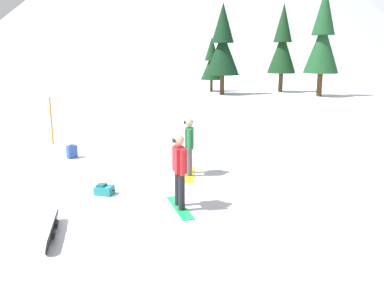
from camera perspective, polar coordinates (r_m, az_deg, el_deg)
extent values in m
plane|color=white|center=(10.55, -20.78, -7.60)|extent=(800.00, 800.00, 0.00)
cube|color=#19B259|center=(9.49, -1.73, -8.95)|extent=(0.93, 1.45, 0.02)
cylinder|color=black|center=(9.19, -1.49, -6.77)|extent=(0.15, 0.15, 0.85)
cylinder|color=black|center=(9.48, -2.01, -6.14)|extent=(0.15, 0.15, 0.85)
cube|color=red|center=(9.12, -1.78, -2.22)|extent=(0.40, 0.47, 0.57)
cylinder|color=red|center=(8.88, -1.34, -2.67)|extent=(0.11, 0.11, 0.58)
cylinder|color=red|center=(9.37, -2.20, -1.85)|extent=(0.11, 0.11, 0.58)
sphere|color=tan|center=(9.01, -1.80, 0.51)|extent=(0.24, 0.24, 0.24)
cube|color=black|center=(8.98, -2.66, 0.52)|extent=(0.11, 0.17, 0.08)
cube|color=yellow|center=(11.94, -0.35, -4.28)|extent=(0.51, 1.59, 0.02)
cylinder|color=#4C4C51|center=(11.67, -0.38, -2.62)|extent=(0.15, 0.15, 0.78)
cylinder|color=#4C4C51|center=(11.98, -0.33, -2.21)|extent=(0.15, 0.15, 0.78)
cube|color=#237238|center=(11.66, -0.36, 0.84)|extent=(0.30, 0.43, 0.59)
cylinder|color=#237238|center=(11.41, -0.41, 0.59)|extent=(0.11, 0.11, 0.58)
cylinder|color=#237238|center=(11.91, -0.31, 1.13)|extent=(0.11, 0.11, 0.58)
sphere|color=tan|center=(11.57, -0.36, 3.05)|extent=(0.24, 0.24, 0.24)
cube|color=black|center=(11.58, -1.06, 3.10)|extent=(0.06, 0.17, 0.08)
cube|color=black|center=(8.53, -19.09, -11.38)|extent=(0.60, 1.36, 0.28)
cylinder|color=black|center=(7.88, -19.76, -13.50)|extent=(0.18, 0.29, 0.28)
cylinder|color=black|center=(9.18, -18.52, -9.55)|extent=(0.18, 0.29, 0.28)
cube|color=black|center=(8.32, -18.96, -11.92)|extent=(0.16, 0.22, 0.15)
cube|color=black|center=(8.71, -18.60, -10.74)|extent=(0.16, 0.22, 0.15)
cube|color=#1E7A7F|center=(10.55, -12.27, -6.37)|extent=(0.47, 0.36, 0.22)
cube|color=#165B5F|center=(10.55, -12.66, -5.68)|extent=(0.22, 0.24, 0.07)
cylinder|color=black|center=(10.45, -11.10, -6.45)|extent=(0.12, 0.03, 0.02)
cube|color=#2D4C9E|center=(14.30, -16.59, -1.05)|extent=(0.35, 0.38, 0.44)
cube|color=navy|center=(14.43, -16.82, -1.22)|extent=(0.18, 0.22, 0.20)
cylinder|color=black|center=(14.25, -16.65, -0.11)|extent=(0.09, 0.11, 0.02)
cylinder|color=orange|center=(16.58, -19.23, 3.11)|extent=(0.06, 0.06, 1.84)
cylinder|color=#472D19|center=(34.18, 17.54, 7.98)|extent=(0.42, 0.42, 1.85)
cone|color=#194723|center=(34.08, 17.88, 12.83)|extent=(2.72, 2.72, 3.94)
cone|color=#194723|center=(34.22, 18.21, 17.44)|extent=(1.77, 1.77, 3.61)
cylinder|color=#472D19|center=(36.79, 2.75, 8.25)|extent=(0.24, 0.24, 1.06)
cone|color=#143819|center=(36.70, 2.78, 10.83)|extent=(1.92, 1.92, 2.26)
cone|color=#143819|center=(36.67, 2.81, 13.30)|extent=(1.25, 1.25, 2.07)
cylinder|color=#472D19|center=(36.97, 12.39, 8.47)|extent=(0.38, 0.38, 1.67)
cone|color=#143819|center=(36.87, 12.59, 12.51)|extent=(2.47, 2.47, 3.55)
cone|color=#143819|center=(36.95, 12.79, 16.36)|extent=(1.61, 1.61, 3.26)
cylinder|color=#472D19|center=(34.18, 4.25, 8.35)|extent=(0.37, 0.37, 1.63)
cone|color=black|center=(34.08, 4.33, 12.63)|extent=(2.82, 2.82, 3.47)
cone|color=black|center=(34.15, 4.40, 16.71)|extent=(1.83, 1.83, 3.18)
cone|color=#8C93A3|center=(265.57, -14.93, 18.09)|extent=(145.49, 145.49, 58.26)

